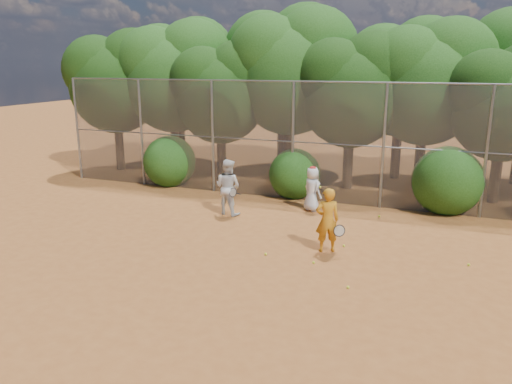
% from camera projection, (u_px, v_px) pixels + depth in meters
% --- Properties ---
extents(ground, '(80.00, 80.00, 0.00)m').
position_uv_depth(ground, '(258.00, 267.00, 11.61)').
color(ground, '#935021').
rests_on(ground, ground).
extents(fence_back, '(20.05, 0.09, 4.03)m').
position_uv_depth(fence_back, '(318.00, 142.00, 16.55)').
color(fence_back, gray).
rests_on(fence_back, ground).
extents(tree_0, '(4.38, 3.81, 6.00)m').
position_uv_depth(tree_0, '(116.00, 78.00, 21.12)').
color(tree_0, black).
rests_on(tree_0, ground).
extents(tree_1, '(4.64, 4.03, 6.35)m').
position_uv_depth(tree_1, '(174.00, 73.00, 20.65)').
color(tree_1, black).
rests_on(tree_1, ground).
extents(tree_2, '(3.99, 3.47, 5.47)m').
position_uv_depth(tree_2, '(222.00, 89.00, 19.30)').
color(tree_2, black).
rests_on(tree_2, ground).
extents(tree_3, '(4.89, 4.26, 6.70)m').
position_uv_depth(tree_3, '(292.00, 68.00, 19.14)').
color(tree_3, black).
rests_on(tree_3, ground).
extents(tree_4, '(4.19, 3.64, 5.73)m').
position_uv_depth(tree_4, '(353.00, 86.00, 17.90)').
color(tree_4, black).
rests_on(tree_4, ground).
extents(tree_5, '(4.51, 3.92, 6.17)m').
position_uv_depth(tree_5, '(428.00, 78.00, 17.69)').
color(tree_5, black).
rests_on(tree_5, ground).
extents(tree_6, '(3.86, 3.36, 5.29)m').
position_uv_depth(tree_6, '(507.00, 99.00, 16.07)').
color(tree_6, black).
rests_on(tree_6, ground).
extents(tree_9, '(4.83, 4.20, 6.62)m').
position_uv_depth(tree_9, '(180.00, 68.00, 23.03)').
color(tree_9, black).
rests_on(tree_9, ground).
extents(tree_10, '(5.15, 4.48, 7.06)m').
position_uv_depth(tree_10, '(285.00, 61.00, 21.42)').
color(tree_10, black).
rests_on(tree_10, ground).
extents(tree_11, '(4.64, 4.03, 6.35)m').
position_uv_depth(tree_11, '(403.00, 74.00, 19.45)').
color(tree_11, black).
rests_on(tree_11, ground).
extents(bush_0, '(2.00, 2.00, 2.00)m').
position_uv_depth(bush_0, '(170.00, 159.00, 19.11)').
color(bush_0, '#1A4611').
rests_on(bush_0, ground).
extents(bush_1, '(1.80, 1.80, 1.80)m').
position_uv_depth(bush_1, '(295.00, 172.00, 17.41)').
color(bush_1, '#1A4611').
rests_on(bush_1, ground).
extents(bush_2, '(2.20, 2.20, 2.20)m').
position_uv_depth(bush_2, '(448.00, 178.00, 15.64)').
color(bush_2, '#1A4611').
rests_on(bush_2, ground).
extents(player_yellow, '(0.85, 0.61, 1.64)m').
position_uv_depth(player_yellow, '(327.00, 220.00, 12.37)').
color(player_yellow, orange).
rests_on(player_yellow, ground).
extents(player_teen, '(0.83, 0.77, 1.45)m').
position_uv_depth(player_teen, '(312.00, 189.00, 15.81)').
color(player_teen, silver).
rests_on(player_teen, ground).
extents(player_white, '(0.95, 0.82, 1.74)m').
position_uv_depth(player_white, '(228.00, 187.00, 15.42)').
color(player_white, silver).
rests_on(player_white, ground).
extents(ball_0, '(0.07, 0.07, 0.07)m').
position_uv_depth(ball_0, '(314.00, 262.00, 11.78)').
color(ball_0, '#CCDB27').
rests_on(ball_0, ground).
extents(ball_1, '(0.07, 0.07, 0.07)m').
position_uv_depth(ball_1, '(344.00, 246.00, 12.85)').
color(ball_1, '#CCDB27').
rests_on(ball_1, ground).
extents(ball_2, '(0.07, 0.07, 0.07)m').
position_uv_depth(ball_2, '(348.00, 287.00, 10.49)').
color(ball_2, '#CCDB27').
rests_on(ball_2, ground).
extents(ball_3, '(0.07, 0.07, 0.07)m').
position_uv_depth(ball_3, '(469.00, 265.00, 11.65)').
color(ball_3, '#CCDB27').
rests_on(ball_3, ground).
extents(ball_4, '(0.07, 0.07, 0.07)m').
position_uv_depth(ball_4, '(266.00, 254.00, 12.30)').
color(ball_4, '#CCDB27').
rests_on(ball_4, ground).
extents(ball_5, '(0.07, 0.07, 0.07)m').
position_uv_depth(ball_5, '(379.00, 216.00, 15.29)').
color(ball_5, '#CCDB27').
rests_on(ball_5, ground).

